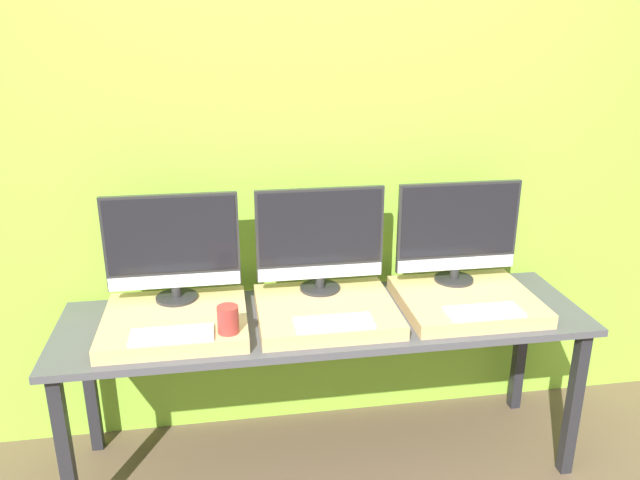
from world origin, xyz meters
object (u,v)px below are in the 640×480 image
keyboard_center (334,322)px  monitor_center (320,238)px  monitor_left (172,246)px  keyboard_right (484,311)px  monitor_right (458,230)px  mug (228,319)px  keyboard_left (172,335)px

keyboard_center → monitor_center: bearing=90.0°
monitor_left → keyboard_right: 1.28m
monitor_right → keyboard_right: 0.40m
monitor_left → mug: 0.43m
keyboard_right → monitor_left: bearing=164.7°
monitor_left → monitor_right: same height
monitor_left → keyboard_left: bearing=-90.0°
monitor_center → monitor_right: (0.61, 0.00, 0.00)m
keyboard_right → monitor_right: bearing=90.0°
monitor_left → monitor_right: 1.22m
keyboard_left → keyboard_center: size_ratio=1.00×
keyboard_left → keyboard_right: 1.22m
monitor_right → monitor_center: bearing=180.0°
monitor_center → keyboard_center: 0.40m
monitor_left → mug: (0.21, -0.33, -0.19)m
mug → monitor_center: monitor_center is taller
monitor_left → keyboard_left: 0.40m
keyboard_right → monitor_center: bearing=151.4°
mug → keyboard_center: mug is taller
keyboard_left → monitor_center: 0.73m
monitor_left → keyboard_center: monitor_left is taller
monitor_center → keyboard_right: (0.61, -0.33, -0.23)m
keyboard_left → monitor_right: size_ratio=0.56×
monitor_left → mug: monitor_left is taller
keyboard_right → keyboard_left: bearing=180.0°
mug → keyboard_right: (1.01, 0.00, -0.05)m
mug → monitor_right: monitor_right is taller
monitor_left → keyboard_left: (0.00, -0.33, -0.23)m
mug → keyboard_left: bearing=180.0°
keyboard_left → monitor_right: (1.22, 0.33, 0.23)m
keyboard_left → mug: (0.21, -0.00, 0.05)m
monitor_left → keyboard_left: monitor_left is taller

